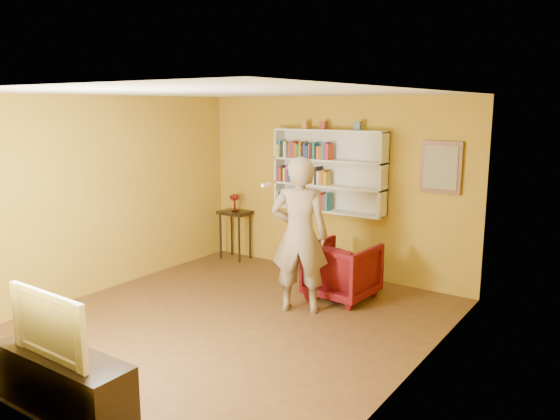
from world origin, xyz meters
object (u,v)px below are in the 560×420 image
object	(u,v)px
ruby_lustre	(235,199)
television	(59,322)
console_table	(235,219)
person	(299,235)
armchair	(342,270)
tv_cabinet	(64,382)
bookshelf	(331,171)

from	to	relation	value
ruby_lustre	television	bearing A→B (deg)	-68.39
console_table	person	xyz separation A→B (m)	(2.19, -1.42, 0.30)
armchair	ruby_lustre	bearing A→B (deg)	-12.88
ruby_lustre	armchair	distance (m)	2.60
tv_cabinet	armchair	bearing A→B (deg)	80.45
bookshelf	tv_cabinet	world-z (taller)	bookshelf
bookshelf	television	xyz separation A→B (m)	(0.05, -4.66, -0.80)
armchair	television	xyz separation A→B (m)	(-0.64, -3.79, 0.41)
armchair	person	world-z (taller)	person
person	television	size ratio (longest dim) A/B	1.97
bookshelf	ruby_lustre	xyz separation A→B (m)	(-1.73, -0.16, -0.57)
tv_cabinet	bookshelf	bearing A→B (deg)	90.61
console_table	television	size ratio (longest dim) A/B	0.83
person	television	distance (m)	3.11
ruby_lustre	tv_cabinet	world-z (taller)	ruby_lustre
ruby_lustre	tv_cabinet	bearing A→B (deg)	-68.39
armchair	bookshelf	bearing A→B (deg)	-48.21
armchair	tv_cabinet	bearing A→B (deg)	83.91
console_table	tv_cabinet	bearing A→B (deg)	-68.39
ruby_lustre	tv_cabinet	xyz separation A→B (m)	(1.78, -4.50, -0.77)
console_table	person	world-z (taller)	person
console_table	person	bearing A→B (deg)	-33.02
television	console_table	bearing A→B (deg)	112.85
armchair	television	bearing A→B (deg)	83.91
ruby_lustre	television	xyz separation A→B (m)	(1.78, -4.50, -0.24)
armchair	tv_cabinet	distance (m)	3.85
television	armchair	bearing A→B (deg)	81.69
bookshelf	person	size ratio (longest dim) A/B	0.92
television	person	bearing A→B (deg)	83.66
bookshelf	tv_cabinet	distance (m)	4.85
console_table	tv_cabinet	world-z (taller)	console_table
bookshelf	armchair	xyz separation A→B (m)	(0.69, -0.87, -1.21)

